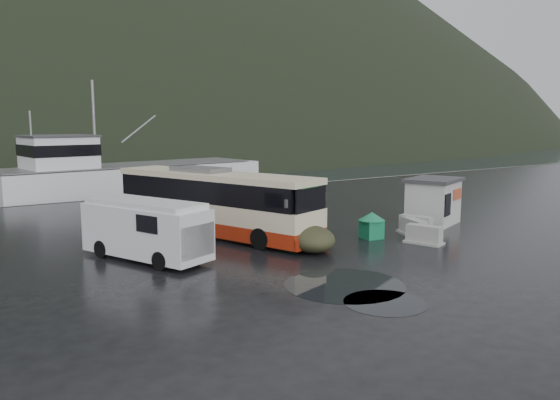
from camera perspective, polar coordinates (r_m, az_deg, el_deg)
ground at (r=24.53m, az=-1.16°, el=-5.10°), size 160.00×160.00×0.00m
quay_edge at (r=42.46m, az=-16.02°, el=0.24°), size 160.00×0.60×1.50m
coach_bus at (r=27.77m, az=-6.79°, el=-3.59°), size 6.61×12.29×3.38m
white_van at (r=23.38m, az=-13.74°, el=-6.01°), size 4.07×6.26×2.47m
waste_bin_left at (r=27.04m, az=9.51°, el=-3.97°), size 1.05×1.05×1.30m
waste_bin_right at (r=24.82m, az=1.18°, el=-4.95°), size 1.21×1.21×1.50m
dome_tent at (r=24.13m, az=3.27°, el=-5.34°), size 2.86×3.34×1.11m
ticket_kiosk at (r=31.60m, az=15.64°, el=-2.40°), size 3.94×3.48×2.56m
jersey_barrier_a at (r=28.01m, az=13.81°, el=-3.67°), size 1.32×1.89×0.86m
jersey_barrier_b at (r=26.38m, az=14.79°, el=-4.43°), size 1.35×1.92×0.87m
jersey_barrier_c at (r=28.81m, az=13.98°, el=-3.34°), size 1.35×1.94×0.88m
fishing_trawler at (r=49.69m, az=-15.36°, el=1.38°), size 26.59×8.83×10.43m
puddles at (r=18.90m, az=7.84°, el=-9.23°), size 4.25×5.59×0.01m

